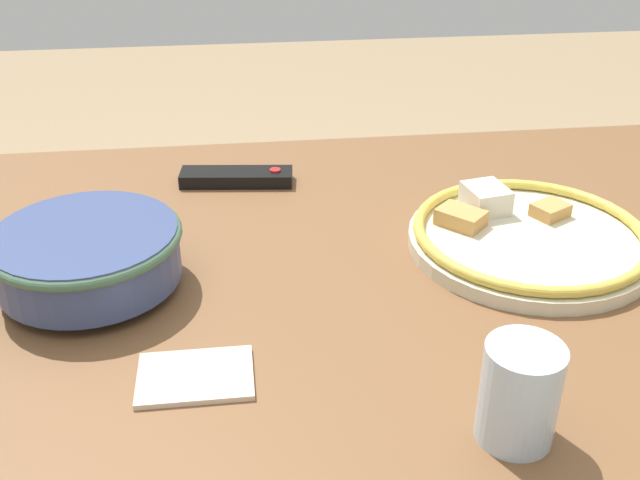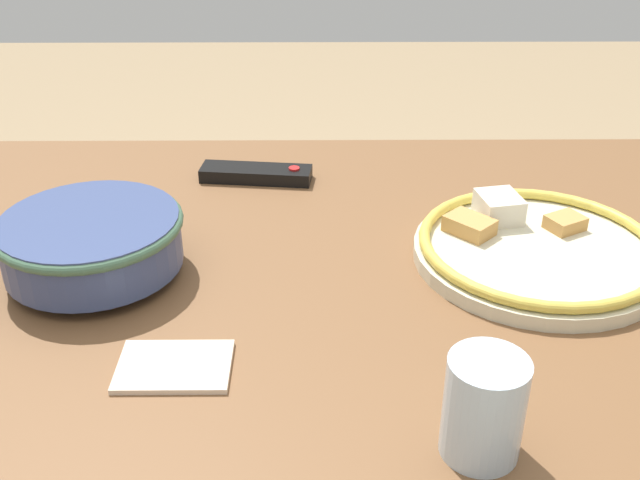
# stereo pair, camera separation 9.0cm
# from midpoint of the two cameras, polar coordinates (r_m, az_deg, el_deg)

# --- Properties ---
(dining_table) EXTENTS (1.55, 0.84, 0.76)m
(dining_table) POSITION_cam_midpoint_polar(r_m,az_deg,el_deg) (0.96, -6.26, -6.63)
(dining_table) COLOR brown
(dining_table) RESTS_ON ground_plane
(noodle_bowl) EXTENTS (0.22, 0.22, 0.08)m
(noodle_bowl) POSITION_cam_midpoint_polar(r_m,az_deg,el_deg) (0.91, -20.01, -1.11)
(noodle_bowl) COLOR #384775
(noodle_bowl) RESTS_ON dining_table
(food_plate) EXTENTS (0.31, 0.31, 0.05)m
(food_plate) POSITION_cam_midpoint_polar(r_m,az_deg,el_deg) (0.98, 12.96, 0.26)
(food_plate) COLOR beige
(food_plate) RESTS_ON dining_table
(tv_remote) EXTENTS (0.17, 0.07, 0.02)m
(tv_remote) POSITION_cam_midpoint_polar(r_m,az_deg,el_deg) (1.14, -8.63, 4.70)
(tv_remote) COLOR black
(tv_remote) RESTS_ON dining_table
(drinking_glass) EXTENTS (0.07, 0.07, 0.10)m
(drinking_glass) POSITION_cam_midpoint_polar(r_m,az_deg,el_deg) (0.67, 11.20, -11.53)
(drinking_glass) COLOR silver
(drinking_glass) RESTS_ON dining_table
(folded_napkin) EXTENTS (0.11, 0.08, 0.01)m
(folded_napkin) POSITION_cam_midpoint_polar(r_m,az_deg,el_deg) (0.76, -12.88, -10.21)
(folded_napkin) COLOR beige
(folded_napkin) RESTS_ON dining_table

